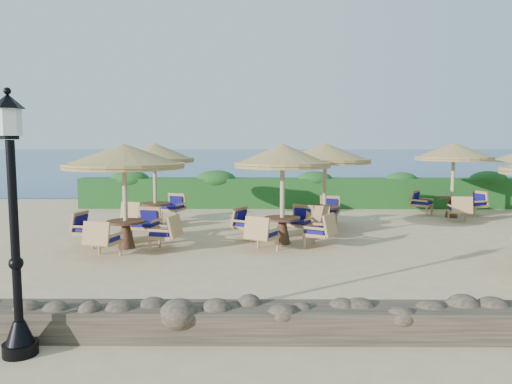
{
  "coord_description": "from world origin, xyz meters",
  "views": [
    {
      "loc": [
        -1.72,
        -12.93,
        2.75
      ],
      "look_at": [
        -1.84,
        0.88,
        1.3
      ],
      "focal_mm": 35.0,
      "sensor_mm": 36.0,
      "label": 1
    }
  ],
  "objects_px": {
    "lamp_post": "(15,236)",
    "cafe_set_5": "(453,164)",
    "cafe_set_0": "(124,174)",
    "cafe_set_1": "(282,178)",
    "cafe_set_3": "(155,164)",
    "cafe_set_4": "(325,164)"
  },
  "relations": [
    {
      "from": "cafe_set_1",
      "to": "cafe_set_0",
      "type": "bearing_deg",
      "value": -171.78
    },
    {
      "from": "lamp_post",
      "to": "cafe_set_5",
      "type": "bearing_deg",
      "value": 49.24
    },
    {
      "from": "lamp_post",
      "to": "cafe_set_5",
      "type": "distance_m",
      "value": 15.14
    },
    {
      "from": "cafe_set_5",
      "to": "cafe_set_0",
      "type": "bearing_deg",
      "value": -153.34
    },
    {
      "from": "cafe_set_0",
      "to": "cafe_set_1",
      "type": "xyz_separation_m",
      "value": [
        4.0,
        0.58,
        -0.13
      ]
    },
    {
      "from": "cafe_set_3",
      "to": "cafe_set_4",
      "type": "distance_m",
      "value": 5.44
    },
    {
      "from": "cafe_set_1",
      "to": "cafe_set_5",
      "type": "xyz_separation_m",
      "value": [
        6.22,
        4.55,
        0.13
      ]
    },
    {
      "from": "cafe_set_1",
      "to": "cafe_set_5",
      "type": "height_order",
      "value": "same"
    },
    {
      "from": "cafe_set_1",
      "to": "cafe_set_5",
      "type": "distance_m",
      "value": 7.71
    },
    {
      "from": "lamp_post",
      "to": "cafe_set_5",
      "type": "height_order",
      "value": "lamp_post"
    },
    {
      "from": "cafe_set_1",
      "to": "cafe_set_5",
      "type": "relative_size",
      "value": 1.0
    },
    {
      "from": "lamp_post",
      "to": "cafe_set_1",
      "type": "height_order",
      "value": "lamp_post"
    },
    {
      "from": "cafe_set_0",
      "to": "cafe_set_5",
      "type": "distance_m",
      "value": 11.43
    },
    {
      "from": "lamp_post",
      "to": "cafe_set_0",
      "type": "xyz_separation_m",
      "value": [
        -0.33,
        6.34,
        0.33
      ]
    },
    {
      "from": "lamp_post",
      "to": "cafe_set_0",
      "type": "bearing_deg",
      "value": 93.0
    },
    {
      "from": "lamp_post",
      "to": "cafe_set_3",
      "type": "xyz_separation_m",
      "value": [
        -0.32,
        9.89,
        0.42
      ]
    },
    {
      "from": "cafe_set_3",
      "to": "cafe_set_4",
      "type": "xyz_separation_m",
      "value": [
        5.39,
        -0.75,
        0.04
      ]
    },
    {
      "from": "cafe_set_1",
      "to": "cafe_set_4",
      "type": "xyz_separation_m",
      "value": [
        1.4,
        2.23,
        0.25
      ]
    },
    {
      "from": "cafe_set_4",
      "to": "cafe_set_3",
      "type": "bearing_deg",
      "value": 172.08
    },
    {
      "from": "cafe_set_3",
      "to": "cafe_set_5",
      "type": "height_order",
      "value": "same"
    },
    {
      "from": "cafe_set_5",
      "to": "lamp_post",
      "type": "bearing_deg",
      "value": -130.76
    },
    {
      "from": "lamp_post",
      "to": "cafe_set_3",
      "type": "distance_m",
      "value": 9.91
    }
  ]
}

